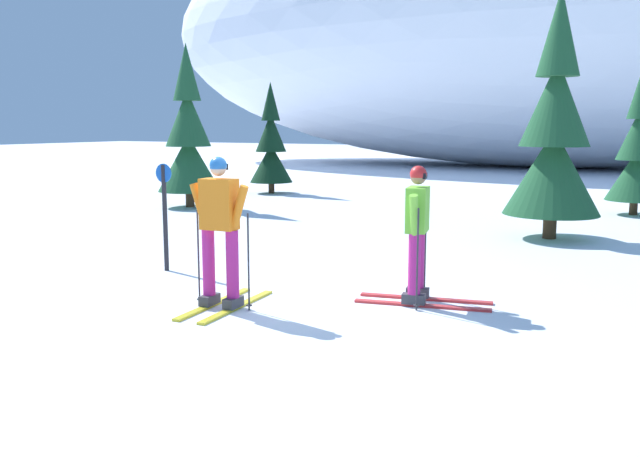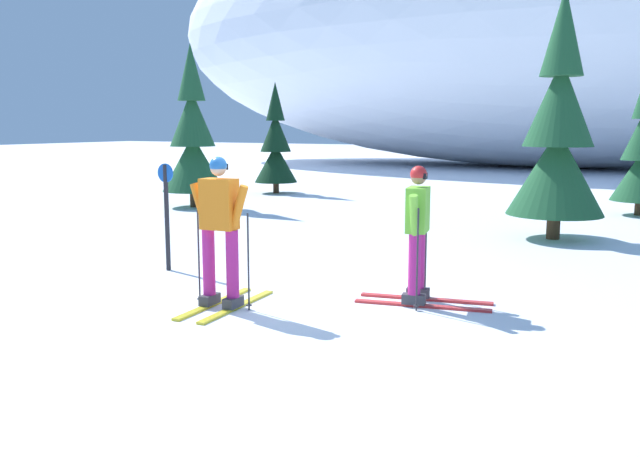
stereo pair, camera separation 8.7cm
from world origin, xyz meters
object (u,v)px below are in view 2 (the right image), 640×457
object	(u,v)px
pine_tree_far_left	(276,147)
pine_tree_center	(558,136)
skier_lime_jacket	(418,232)
pine_tree_center_left	(193,140)
skier_orange_jacket	(220,229)
trail_marker_post	(167,211)

from	to	relation	value
pine_tree_far_left	pine_tree_center	distance (m)	10.59
pine_tree_far_left	skier_lime_jacket	bearing A→B (deg)	-50.89
skier_lime_jacket	pine_tree_center_left	bearing A→B (deg)	142.99
pine_tree_center_left	pine_tree_center	bearing A→B (deg)	-4.93
skier_orange_jacket	pine_tree_center	world-z (taller)	pine_tree_center
pine_tree_center	trail_marker_post	world-z (taller)	pine_tree_center
skier_lime_jacket	trail_marker_post	xyz separation A→B (m)	(-3.97, 0.03, 0.02)
pine_tree_center_left	trail_marker_post	xyz separation A→B (m)	(4.71, -6.52, -0.88)
skier_lime_jacket	trail_marker_post	bearing A→B (deg)	179.59
pine_tree_far_left	pine_tree_center_left	distance (m)	4.15
pine_tree_center_left	trail_marker_post	size ratio (longest dim) A/B	2.65
pine_tree_center	skier_lime_jacket	bearing A→B (deg)	-96.59
pine_tree_far_left	pine_tree_center_left	world-z (taller)	pine_tree_center_left
skier_orange_jacket	pine_tree_far_left	world-z (taller)	pine_tree_far_left
skier_orange_jacket	pine_tree_center	bearing A→B (deg)	69.43
pine_tree_far_left	pine_tree_center_left	size ratio (longest dim) A/B	0.82
pine_tree_center_left	trail_marker_post	distance (m)	8.08
pine_tree_center	skier_orange_jacket	bearing A→B (deg)	-110.57
pine_tree_center	trail_marker_post	distance (m)	7.43
skier_orange_jacket	pine_tree_far_left	size ratio (longest dim) A/B	0.52
pine_tree_center_left	skier_orange_jacket	bearing A→B (deg)	-49.62
pine_tree_far_left	pine_tree_center_left	xyz separation A→B (m)	(0.01, -4.14, 0.32)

